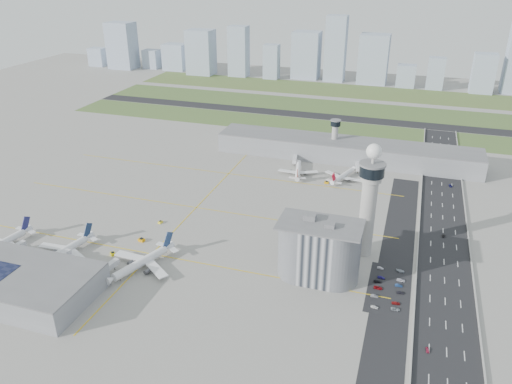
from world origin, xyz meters
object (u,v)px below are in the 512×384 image
(car_lot_5, at_px, (380,268))
(car_hw_0, at_px, (428,350))
(jet_bridge_near_1, at_px, (50,266))
(car_lot_10, at_px, (401,280))
(car_hw_2, at_px, (451,186))
(car_lot_6, at_px, (395,309))
(car_lot_0, at_px, (374,307))
(airplane_far_b, at_px, (344,173))
(car_lot_2, at_px, (378,288))
(tug_2, at_px, (113,253))
(tug_3, at_px, (160,222))
(car_lot_11, at_px, (400,271))
(control_tower, at_px, (369,196))
(admin_building, at_px, (319,251))
(car_lot_9, at_px, (399,285))
(tug_0, at_px, (72,258))
(jet_bridge_near_2, at_px, (99,276))
(car_lot_3, at_px, (378,281))
(car_hw_4, at_px, (431,153))
(airplane_near_b, at_px, (62,248))
(tug_1, at_px, (141,240))
(jet_bridge_far_0, at_px, (295,157))
(airplane_far_a, at_px, (298,168))
(tug_4, at_px, (327,182))
(car_lot_7, at_px, (396,303))
(jet_bridge_near_0, at_px, (4,256))
(secondary_tower, at_px, (335,135))
(tug_5, at_px, (369,178))
(airplane_near_c, at_px, (140,258))
(car_hw_1, at_px, (444,236))
(car_lot_1, at_px, (374,296))
(car_lot_8, at_px, (400,293))

(car_lot_5, distance_m, car_hw_0, 61.26)
(jet_bridge_near_1, height_order, car_lot_10, jet_bridge_near_1)
(car_lot_10, relative_size, car_hw_2, 1.01)
(car_lot_6, bearing_deg, car_lot_0, 92.84)
(airplane_far_b, xyz_separation_m, car_hw_2, (75.77, 10.20, -4.45))
(car_lot_2, relative_size, car_lot_6, 1.02)
(car_lot_2, distance_m, car_lot_6, 17.24)
(tug_2, distance_m, tug_3, 41.95)
(car_lot_2, bearing_deg, airplane_far_b, 17.65)
(car_lot_11, bearing_deg, control_tower, 62.07)
(admin_building, xyz_separation_m, car_lot_9, (40.91, 3.47, -14.70))
(tug_0, bearing_deg, jet_bridge_near_2, -38.02)
(car_lot_2, relative_size, car_hw_0, 1.35)
(car_lot_3, xyz_separation_m, car_hw_4, (24.67, 200.52, -0.01))
(tug_3, relative_size, car_lot_6, 0.65)
(car_lot_9, bearing_deg, car_lot_3, 87.02)
(airplane_near_b, distance_m, tug_3, 61.01)
(tug_0, height_order, tug_1, tug_1)
(jet_bridge_far_0, relative_size, car_lot_10, 3.37)
(airplane_far_a, height_order, car_lot_6, airplane_far_a)
(airplane_far_b, distance_m, car_lot_2, 136.69)
(tug_0, relative_size, tug_4, 0.99)
(car_lot_5, bearing_deg, admin_building, 126.82)
(car_lot_9, distance_m, car_hw_2, 139.07)
(car_lot_10, bearing_deg, car_hw_4, 3.30)
(car_lot_6, bearing_deg, car_lot_9, -6.07)
(jet_bridge_near_1, xyz_separation_m, car_lot_7, (175.54, 27.48, -2.27))
(car_hw_0, bearing_deg, jet_bridge_near_0, 171.15)
(car_lot_0, bearing_deg, tug_3, 79.35)
(tug_2, distance_m, car_lot_0, 143.24)
(car_hw_2, bearing_deg, secondary_tower, 151.54)
(admin_building, distance_m, car_lot_11, 46.69)
(tug_3, height_order, car_hw_0, tug_3)
(tug_5, bearing_deg, car_lot_11, 26.16)
(airplane_far_b, distance_m, tug_1, 160.20)
(airplane_far_b, distance_m, jet_bridge_near_2, 195.01)
(airplane_near_c, xyz_separation_m, jet_bridge_near_0, (-74.65, -16.38, -3.57))
(tug_0, height_order, car_hw_1, tug_0)
(car_lot_1, bearing_deg, car_lot_0, -175.83)
(admin_building, xyz_separation_m, tug_3, (-104.46, 25.70, -14.50))
(jet_bridge_near_2, xyz_separation_m, car_lot_11, (145.95, 55.93, -2.24))
(jet_bridge_near_0, xyz_separation_m, tug_0, (34.48, 12.45, -1.95))
(airplane_far_a, relative_size, car_lot_10, 8.72)
(car_lot_6, relative_size, car_hw_1, 1.13)
(car_lot_10, bearing_deg, jet_bridge_near_0, 110.16)
(admin_building, height_order, jet_bridge_near_2, admin_building)
(tug_4, relative_size, car_lot_8, 0.86)
(airplane_near_b, height_order, car_lot_9, airplane_near_b)
(tug_1, xyz_separation_m, car_lot_3, (135.02, 1.15, -0.47))
(car_lot_10, relative_size, car_hw_4, 1.25)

